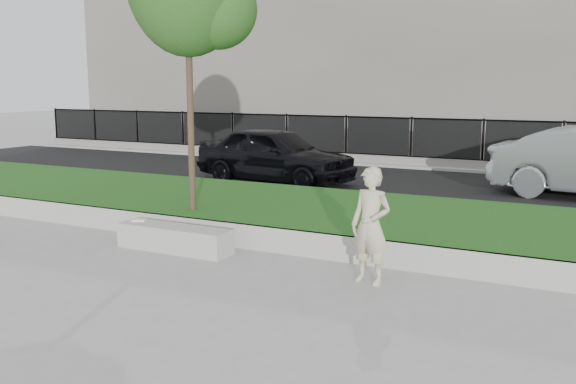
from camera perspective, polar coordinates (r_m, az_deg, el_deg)
The scene contains 11 objects.
ground at distance 9.59m, azimuth -6.78°, elevation -6.43°, with size 90.00×90.00×0.00m, color gray.
grass_bank at distance 12.07m, azimuth 1.21°, elevation -2.05°, with size 34.00×4.00×0.40m, color black.
grass_kerb at distance 10.39m, azimuth -3.58°, elevation -3.98°, with size 34.00×0.08×0.40m, color #9F9C95.
street at distance 17.13m, azimuth 9.35°, elevation 0.70°, with size 34.00×7.00×0.04m, color black.
far_pavement at distance 21.41m, azimuth 13.11°, elevation 2.45°, with size 34.00×3.00×0.12m, color gray.
iron_fence at distance 20.40m, azimuth 12.46°, elevation 3.50°, with size 32.00×0.30×1.50m.
building_facade at distance 28.20m, azimuth 17.16°, elevation 14.01°, with size 34.00×10.00×10.00m, color #67635A.
stone_bench at distance 10.41m, azimuth -10.06°, elevation -4.08°, with size 1.95×0.49×0.40m, color #9F9C95.
man at distance 8.56m, azimuth 7.36°, elevation -2.98°, with size 0.57×0.38×1.57m, color beige.
book at distance 10.89m, azimuth -13.07°, elevation -2.45°, with size 0.22×0.16×0.03m, color white.
car_dark at distance 16.95m, azimuth -1.15°, elevation 3.35°, with size 1.76×4.39×1.49m, color black.
Camera 1 is at (5.21, -7.61, 2.64)m, focal length 40.00 mm.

